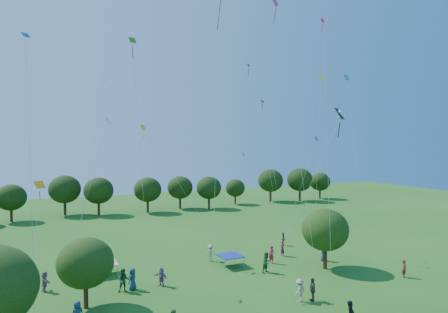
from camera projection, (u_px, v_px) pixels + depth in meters
near_tree_north at (86, 263)px, 28.95m from camera, size 4.07×4.07×5.16m
near_tree_east at (325, 230)px, 37.99m from camera, size 4.44×4.44×5.75m
treeline at (111, 190)px, 67.29m from camera, size 88.01×8.77×6.77m
tent_red_stripe at (104, 264)px, 36.29m from camera, size 2.20×2.20×1.10m
tent_blue at (230, 256)px, 38.80m from camera, size 2.20×2.20×1.10m
crowd_person_0 at (324, 253)px, 40.55m from camera, size 0.51×0.83×1.59m
crowd_person_1 at (271, 255)px, 39.75m from camera, size 0.62×0.76×1.77m
crowd_person_3 at (300, 290)px, 30.22m from camera, size 1.23×0.88×1.72m
crowd_person_4 at (283, 239)px, 46.73m from camera, size 0.88×0.96×1.53m
crowd_person_5 at (161, 277)px, 33.47m from camera, size 1.18×1.54×1.57m
crowd_person_7 at (282, 248)px, 42.30m from camera, size 0.72×0.60×1.64m
crowd_person_8 at (267, 262)px, 36.93m from camera, size 1.04×0.75×1.90m
crowd_person_9 at (211, 253)px, 40.56m from camera, size 1.20×0.92×1.68m
crowd_person_10 at (312, 289)px, 30.30m from camera, size 0.80×1.15×1.78m
crowd_person_11 at (45, 282)px, 32.22m from camera, size 0.90×1.62×1.65m
crowd_person_12 at (133, 279)px, 32.61m from camera, size 0.97×0.95×1.78m
crowd_person_13 at (404, 269)px, 35.64m from camera, size 0.68×0.69×1.58m
crowd_person_14 at (124, 280)px, 32.14m from camera, size 1.01×0.66×1.90m
pirate_kite at (338, 118)px, 31.91m from camera, size 6.22×2.29×13.54m
red_high_kite at (218, 36)px, 35.09m from camera, size 4.53×8.32×24.95m
small_kite_0 at (325, 99)px, 32.53m from camera, size 1.75×3.54×21.18m
small_kite_1 at (38, 199)px, 27.49m from camera, size 1.18×4.11×8.06m
small_kite_2 at (319, 119)px, 40.41m from camera, size 1.31×0.85×17.54m
small_kite_3 at (97, 126)px, 37.26m from camera, size 3.53×4.43×17.03m
small_kite_4 at (28, 113)px, 25.42m from camera, size 0.59×2.21×17.88m
small_kite_5 at (288, 84)px, 26.94m from camera, size 4.77×1.29×20.14m
small_kite_6 at (101, 146)px, 34.51m from camera, size 3.83×0.74×12.93m
small_kite_7 at (252, 172)px, 46.99m from camera, size 2.46×5.48×9.59m
small_kite_8 at (258, 117)px, 44.85m from camera, size 3.16×2.86×19.67m
small_kite_9 at (268, 139)px, 45.16m from camera, size 1.53×2.95×15.62m
small_kite_10 at (156, 148)px, 41.18m from camera, size 7.74×3.04×12.58m
small_kite_11 at (136, 94)px, 31.66m from camera, size 1.46×0.55×19.10m
small_kite_12 at (351, 119)px, 34.61m from camera, size 2.45×0.94×16.65m
small_kite_13 at (310, 159)px, 44.16m from camera, size 3.71×1.53×11.43m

